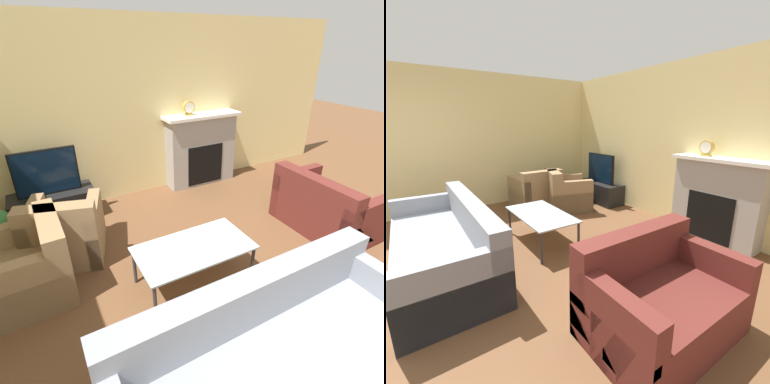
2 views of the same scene
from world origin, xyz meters
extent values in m
cube|color=beige|center=(0.00, 4.39, 1.35)|extent=(8.04, 0.06, 2.70)
cube|color=#9E9993|center=(1.16, 4.19, 0.62)|extent=(1.24, 0.32, 1.24)
cube|color=black|center=(1.16, 4.03, 0.39)|extent=(0.68, 0.01, 0.70)
cube|color=white|center=(1.16, 4.16, 1.22)|extent=(1.36, 0.38, 0.05)
cube|color=black|center=(-1.34, 4.05, 0.22)|extent=(1.12, 0.46, 0.44)
cube|color=black|center=(-1.34, 4.05, 0.76)|extent=(0.82, 0.05, 0.63)
cube|color=black|center=(-1.34, 4.02, 0.76)|extent=(0.78, 0.01, 0.59)
cube|color=gray|center=(-0.23, 0.69, 0.21)|extent=(2.38, 0.96, 0.42)
cube|color=gray|center=(-0.23, 1.07, 0.62)|extent=(2.38, 0.20, 0.40)
cube|color=gray|center=(0.89, 0.69, 0.33)|extent=(0.14, 0.96, 0.66)
cube|color=#5B231E|center=(1.91, 2.06, 0.21)|extent=(0.85, 1.27, 0.42)
cube|color=#5B231E|center=(1.58, 2.06, 0.62)|extent=(0.20, 1.27, 0.40)
cube|color=#5B231E|center=(1.91, 1.49, 0.33)|extent=(0.85, 0.14, 0.66)
cube|color=#5B231E|center=(1.91, 2.63, 0.33)|extent=(0.85, 0.14, 0.66)
cube|color=#8C704C|center=(-1.78, 2.65, 0.21)|extent=(0.87, 0.88, 0.42)
cube|color=#8C704C|center=(-1.46, 2.66, 0.62)|extent=(0.23, 0.86, 0.40)
cube|color=#8C704C|center=(-1.79, 3.01, 0.33)|extent=(0.85, 0.17, 0.66)
cube|color=#8C704C|center=(-1.77, 2.30, 0.33)|extent=(0.85, 0.17, 0.66)
cube|color=#8C704C|center=(-1.29, 3.16, 0.21)|extent=(1.01, 1.00, 0.42)
cube|color=#8C704C|center=(-1.38, 2.87, 0.62)|extent=(0.83, 0.43, 0.40)
cube|color=#8C704C|center=(-0.97, 3.06, 0.33)|extent=(0.37, 0.81, 0.66)
cube|color=#8C704C|center=(-1.61, 3.25, 0.33)|extent=(0.37, 0.81, 0.66)
cylinder|color=#333338|center=(-0.76, 1.73, 0.22)|extent=(0.04, 0.04, 0.43)
cylinder|color=#333338|center=(0.35, 1.73, 0.22)|extent=(0.04, 0.04, 0.43)
cylinder|color=#333338|center=(-0.76, 2.29, 0.22)|extent=(0.04, 0.04, 0.43)
cylinder|color=#333338|center=(0.35, 2.29, 0.22)|extent=(0.04, 0.04, 0.43)
cube|color=silver|center=(-0.20, 2.01, 0.44)|extent=(1.20, 0.64, 0.02)
cylinder|color=beige|center=(-1.99, 3.21, 0.09)|extent=(0.31, 0.31, 0.19)
cylinder|color=#4C3823|center=(-1.99, 3.21, 0.26)|extent=(0.03, 0.03, 0.14)
cube|color=#B79338|center=(0.92, 4.19, 1.26)|extent=(0.14, 0.07, 0.03)
cylinder|color=#B79338|center=(0.92, 4.19, 1.37)|extent=(0.20, 0.07, 0.20)
cylinder|color=white|center=(0.92, 4.16, 1.37)|extent=(0.16, 0.00, 0.16)
camera|label=1|loc=(-1.42, -0.15, 2.34)|focal=28.00mm
camera|label=2|loc=(3.00, 0.47, 1.71)|focal=24.00mm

